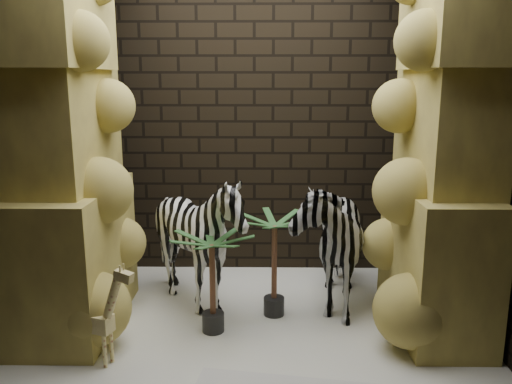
{
  "coord_description": "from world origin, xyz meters",
  "views": [
    {
      "loc": [
        0.09,
        -3.83,
        1.91
      ],
      "look_at": [
        0.03,
        0.15,
        1.04
      ],
      "focal_mm": 36.54,
      "sensor_mm": 36.0,
      "label": 1
    }
  ],
  "objects_px": {
    "zebra_right": "(327,227)",
    "zebra_left": "(200,247)",
    "giraffe_toy": "(94,311)",
    "palm_back": "(212,283)",
    "palm_front": "(274,265)"
  },
  "relations": [
    {
      "from": "zebra_right",
      "to": "zebra_left",
      "type": "height_order",
      "value": "zebra_right"
    },
    {
      "from": "giraffe_toy",
      "to": "palm_back",
      "type": "xyz_separation_m",
      "value": [
        0.76,
        0.46,
        0.02
      ]
    },
    {
      "from": "giraffe_toy",
      "to": "palm_back",
      "type": "distance_m",
      "value": 0.89
    },
    {
      "from": "zebra_left",
      "to": "palm_front",
      "type": "height_order",
      "value": "zebra_left"
    },
    {
      "from": "giraffe_toy",
      "to": "zebra_left",
      "type": "bearing_deg",
      "value": 74.71
    },
    {
      "from": "zebra_right",
      "to": "zebra_left",
      "type": "distance_m",
      "value": 1.08
    },
    {
      "from": "zebra_right",
      "to": "zebra_left",
      "type": "xyz_separation_m",
      "value": [
        -1.07,
        -0.14,
        -0.13
      ]
    },
    {
      "from": "zebra_right",
      "to": "palm_back",
      "type": "height_order",
      "value": "zebra_right"
    },
    {
      "from": "giraffe_toy",
      "to": "palm_back",
      "type": "height_order",
      "value": "palm_back"
    },
    {
      "from": "zebra_left",
      "to": "palm_front",
      "type": "bearing_deg",
      "value": -5.69
    },
    {
      "from": "zebra_left",
      "to": "palm_back",
      "type": "xyz_separation_m",
      "value": [
        0.14,
        -0.42,
        -0.14
      ]
    },
    {
      "from": "zebra_right",
      "to": "palm_front",
      "type": "xyz_separation_m",
      "value": [
        -0.45,
        -0.27,
        -0.24
      ]
    },
    {
      "from": "giraffe_toy",
      "to": "zebra_right",
      "type": "bearing_deg",
      "value": 50.91
    },
    {
      "from": "zebra_left",
      "to": "giraffe_toy",
      "type": "xyz_separation_m",
      "value": [
        -0.61,
        -0.88,
        -0.16
      ]
    },
    {
      "from": "palm_back",
      "to": "zebra_right",
      "type": "bearing_deg",
      "value": 31.29
    }
  ]
}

